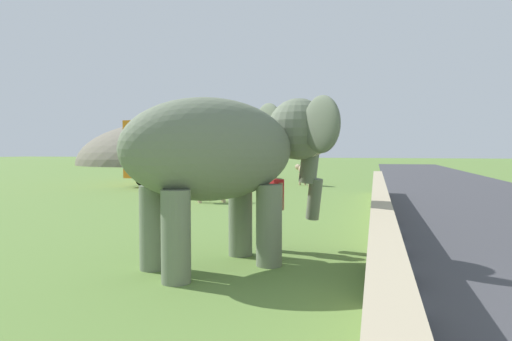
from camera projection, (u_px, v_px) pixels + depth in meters
The scene contains 9 objects.
striped_curb at pixel (417, 336), 4.37m from camera, with size 16.20×0.20×0.24m.
barrier_parapet at pixel (382, 246), 6.70m from camera, with size 28.00×0.36×1.00m, color tan.
elephant at pixel (230, 152), 7.51m from camera, with size 3.90×3.74×2.93m.
person_handler at pixel (273, 203), 8.56m from camera, with size 0.47×0.53×1.66m.
bus_orange at pixel (184, 148), 27.09m from camera, with size 9.47×2.74×3.50m.
cow_near at pixel (213, 179), 16.58m from camera, with size 1.28×1.85×1.23m.
cow_mid at pixel (307, 170), 24.44m from camera, with size 1.65×1.62×1.23m.
cow_far at pixel (263, 166), 31.04m from camera, with size 1.92×1.01×1.23m.
hill_east at pixel (173, 163), 65.40m from camera, with size 30.60×24.48×12.29m.
Camera 1 is at (-4.91, 4.21, 1.96)m, focal length 31.04 mm.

